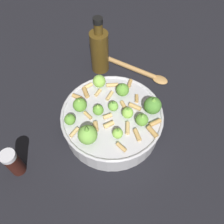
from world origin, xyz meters
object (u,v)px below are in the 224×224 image
object	(u,v)px
pepper_shaker	(13,163)
wooden_spoon	(137,70)
olive_oil_bottle	(100,50)
cooking_pan	(112,119)

from	to	relation	value
pepper_shaker	wooden_spoon	xyz separation A→B (m)	(0.36, 0.31, -0.04)
pepper_shaker	olive_oil_bottle	xyz separation A→B (m)	(0.24, 0.34, 0.03)
pepper_shaker	olive_oil_bottle	bearing A→B (deg)	55.26
cooking_pan	wooden_spoon	size ratio (longest dim) A/B	1.26
cooking_pan	pepper_shaker	distance (m)	0.27
wooden_spoon	pepper_shaker	bearing A→B (deg)	-139.19
cooking_pan	wooden_spoon	distance (m)	0.24
cooking_pan	wooden_spoon	bearing A→B (deg)	62.65
cooking_pan	olive_oil_bottle	xyz separation A→B (m)	(-0.01, 0.24, 0.04)
cooking_pan	wooden_spoon	xyz separation A→B (m)	(0.11, 0.21, -0.04)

